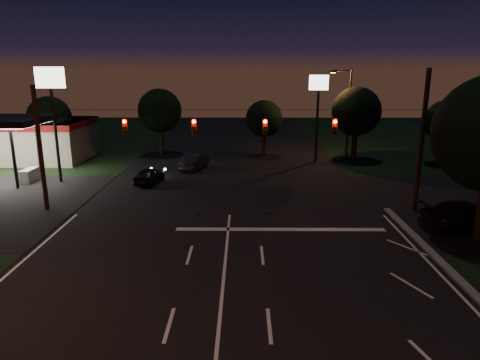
{
  "coord_description": "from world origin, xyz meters",
  "views": [
    {
      "loc": [
        0.86,
        -11.53,
        8.89
      ],
      "look_at": [
        0.68,
        11.23,
        3.0
      ],
      "focal_mm": 32.0,
      "sensor_mm": 36.0,
      "label": 1
    }
  ],
  "objects_px": {
    "car_oncoming_a": "(149,175)",
    "car_oncoming_b": "(195,162)",
    "utility_pole_right": "(414,210)",
    "car_cross": "(469,216)"
  },
  "relations": [
    {
      "from": "car_oncoming_a",
      "to": "car_oncoming_b",
      "type": "bearing_deg",
      "value": -112.18
    },
    {
      "from": "utility_pole_right",
      "to": "car_oncoming_a",
      "type": "relative_size",
      "value": 2.36
    },
    {
      "from": "car_oncoming_a",
      "to": "utility_pole_right",
      "type": "bearing_deg",
      "value": 169.33
    },
    {
      "from": "utility_pole_right",
      "to": "car_cross",
      "type": "distance_m",
      "value": 3.88
    },
    {
      "from": "utility_pole_right",
      "to": "car_oncoming_a",
      "type": "distance_m",
      "value": 19.93
    },
    {
      "from": "utility_pole_right",
      "to": "car_oncoming_b",
      "type": "height_order",
      "value": "utility_pole_right"
    },
    {
      "from": "car_oncoming_b",
      "to": "car_cross",
      "type": "distance_m",
      "value": 23.1
    },
    {
      "from": "utility_pole_right",
      "to": "car_oncoming_a",
      "type": "height_order",
      "value": "utility_pole_right"
    },
    {
      "from": "car_oncoming_a",
      "to": "car_cross",
      "type": "bearing_deg",
      "value": 162.89
    },
    {
      "from": "car_cross",
      "to": "utility_pole_right",
      "type": "bearing_deg",
      "value": 23.54
    }
  ]
}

